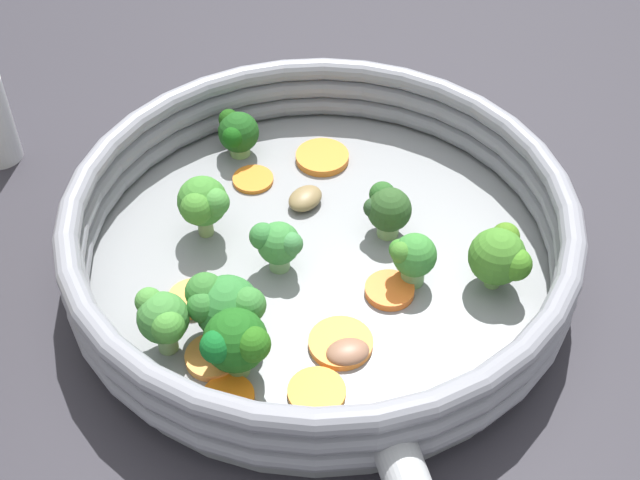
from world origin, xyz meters
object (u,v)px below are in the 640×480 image
object	(u,v)px
broccoli_floret_3	(225,306)
broccoli_floret_7	(163,319)
broccoli_floret_1	(236,343)
broccoli_floret_6	(387,209)
carrot_slice_6	(228,396)
carrot_slice_3	(319,157)
carrot_slice_1	(192,299)
carrot_slice_7	(213,357)
mushroom_piece_1	(305,198)
skillet	(320,262)
carrot_slice_0	(319,392)
broccoli_floret_8	(500,256)
carrot_slice_2	(253,179)
carrot_slice_5	(341,343)
mushroom_piece_0	(348,352)
broccoli_floret_2	(237,133)
broccoli_floret_4	(412,257)
broccoli_floret_0	(277,243)
broccoli_floret_5	(203,203)
carrot_slice_4	(390,290)

from	to	relation	value
broccoli_floret_3	broccoli_floret_7	distance (m)	0.04
broccoli_floret_1	broccoli_floret_6	xyz separation A→B (m)	(0.12, -0.09, -0.01)
carrot_slice_6	carrot_slice_3	bearing A→B (deg)	-12.78
carrot_slice_1	carrot_slice_6	xyz separation A→B (m)	(-0.08, -0.03, -0.00)
carrot_slice_7	mushroom_piece_1	distance (m)	0.15
skillet	carrot_slice_0	distance (m)	0.12
skillet	carrot_slice_6	bearing A→B (deg)	156.24
carrot_slice_1	carrot_slice_3	distance (m)	0.17
carrot_slice_7	broccoli_floret_8	distance (m)	0.19
carrot_slice_2	carrot_slice_6	size ratio (longest dim) A/B	0.98
carrot_slice_7	broccoli_floret_3	size ratio (longest dim) A/B	0.67
carrot_slice_5	broccoli_floret_3	size ratio (longest dim) A/B	0.80
skillet	carrot_slice_3	distance (m)	0.10
broccoli_floret_3	broccoli_floret_1	bearing A→B (deg)	-162.58
mushroom_piece_0	broccoli_floret_2	bearing A→B (deg)	23.03
carrot_slice_1	carrot_slice_2	size ratio (longest dim) A/B	1.04
broccoli_floret_1	carrot_slice_5	bearing A→B (deg)	-69.72
carrot_slice_0	mushroom_piece_0	bearing A→B (deg)	-31.89
carrot_slice_1	broccoli_floret_4	world-z (taller)	broccoli_floret_4
carrot_slice_1	broccoli_floret_2	xyz separation A→B (m)	(0.15, -0.02, 0.02)
carrot_slice_6	broccoli_floret_0	world-z (taller)	broccoli_floret_0
carrot_slice_6	broccoli_floret_1	distance (m)	0.03
broccoli_floret_1	mushroom_piece_0	world-z (taller)	broccoli_floret_1
skillet	broccoli_floret_0	xyz separation A→B (m)	(-0.01, 0.03, 0.03)
carrot_slice_1	carrot_slice_3	world-z (taller)	same
broccoli_floret_5	broccoli_floret_4	bearing A→B (deg)	-106.29
broccoli_floret_3	broccoli_floret_8	distance (m)	0.18
carrot_slice_1	mushroom_piece_1	xyz separation A→B (m)	(0.10, -0.07, 0.00)
carrot_slice_6	broccoli_floret_8	size ratio (longest dim) A/B	0.69
skillet	mushroom_piece_1	size ratio (longest dim) A/B	11.53
broccoli_floret_1	broccoli_floret_5	distance (m)	0.12
carrot_slice_7	broccoli_floret_4	xyz separation A→B (m)	(0.07, -0.12, 0.02)
skillet	broccoli_floret_3	size ratio (longest dim) A/B	6.43
carrot_slice_7	broccoli_floret_6	size ratio (longest dim) A/B	0.89
carrot_slice_6	broccoli_floret_0	distance (m)	0.11
skillet	broccoli_floret_5	xyz separation A→B (m)	(0.02, 0.08, 0.04)
carrot_slice_2	carrot_slice_4	size ratio (longest dim) A/B	0.93
carrot_slice_2	carrot_slice_7	world-z (taller)	carrot_slice_7
broccoli_floret_2	mushroom_piece_0	distance (m)	0.21
carrot_slice_6	carrot_slice_7	bearing A→B (deg)	23.29
carrot_slice_0	broccoli_floret_6	distance (m)	0.15
carrot_slice_7	broccoli_floret_7	bearing A→B (deg)	74.70
broccoli_floret_0	broccoli_floret_3	size ratio (longest dim) A/B	0.75
broccoli_floret_5	broccoli_floret_6	bearing A→B (deg)	-87.33
broccoli_floret_5	mushroom_piece_0	world-z (taller)	broccoli_floret_5
carrot_slice_0	broccoli_floret_0	xyz separation A→B (m)	(0.10, 0.03, 0.02)
carrot_slice_2	broccoli_floret_5	xyz separation A→B (m)	(-0.06, 0.03, 0.03)
skillet	broccoli_floret_0	bearing A→B (deg)	112.63
broccoli_floret_4	mushroom_piece_1	size ratio (longest dim) A/B	1.39
broccoli_floret_7	mushroom_piece_0	xyz separation A→B (m)	(-0.00, -0.11, -0.02)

